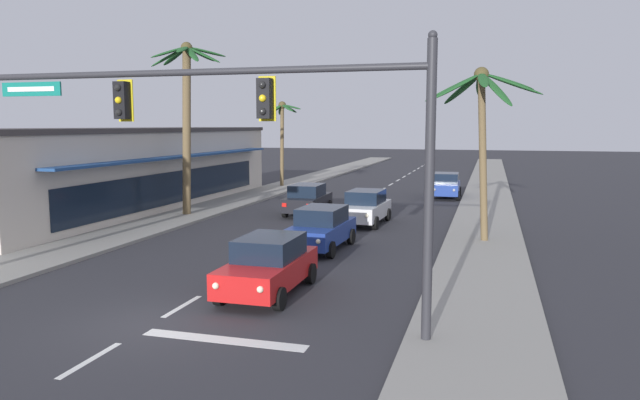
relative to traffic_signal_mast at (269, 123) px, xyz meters
The scene contains 14 objects.
ground_plane 5.80m from the traffic_signal_mast, behind, with size 220.00×220.00×0.00m, color #2D2D33.
sidewalk_right 20.77m from the traffic_signal_mast, 76.24° to the left, with size 3.20×110.00×0.14m, color gray.
sidewalk_left 22.91m from the traffic_signal_mast, 118.83° to the left, with size 3.20×110.00×0.14m, color gray.
lane_markings 20.27m from the traffic_signal_mast, 97.52° to the left, with size 4.28×87.54×0.01m.
traffic_signal_mast is the anchor object (origin of this frame).
sedan_lead_at_stop_bar 5.15m from the traffic_signal_mast, 112.22° to the left, with size 1.95×4.45×1.68m.
sedan_third_in_queue 10.31m from the traffic_signal_mast, 98.70° to the left, with size 2.08×4.50×1.68m.
sedan_fifth_in_queue 16.37m from the traffic_signal_mast, 93.56° to the left, with size 2.09×4.51×1.68m.
sedan_oncoming_far 19.13m from the traffic_signal_mast, 104.56° to the left, with size 2.02×4.48×1.68m.
sedan_parked_nearest_kerb 28.39m from the traffic_signal_mast, 85.76° to the left, with size 2.02×4.48×1.68m.
palm_left_second 18.87m from the traffic_signal_mast, 124.19° to the left, with size 3.87×4.06×9.22m.
palm_left_third 33.16m from the traffic_signal_mast, 109.18° to the left, with size 3.21×3.04×6.76m.
palm_right_second 13.19m from the traffic_signal_mast, 69.88° to the left, with size 4.77×4.94×7.25m.
storefront_strip_left 23.31m from the traffic_signal_mast, 131.14° to the left, with size 6.92×26.30×4.75m.
Camera 1 is at (7.96, -12.62, 4.90)m, focal length 33.39 mm.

